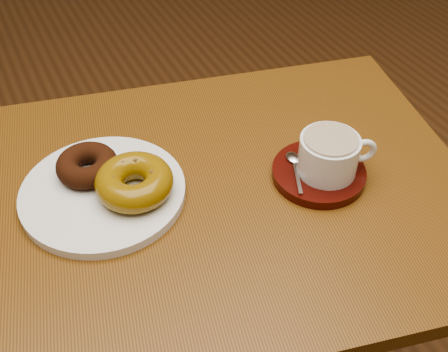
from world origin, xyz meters
name	(u,v)px	position (x,y,z in m)	size (l,w,h in m)	color
cafe_table	(213,240)	(0.04, -0.05, 0.64)	(0.93, 0.77, 0.76)	brown
donut_plate	(103,192)	(-0.12, 0.01, 0.77)	(0.25, 0.25, 0.02)	silver
donut_cinnamon	(87,165)	(-0.12, 0.05, 0.80)	(0.10, 0.10, 0.03)	#33160A
donut_caramel	(134,182)	(-0.07, -0.02, 0.80)	(0.16, 0.16, 0.04)	#83600E
saucer	(319,173)	(0.20, -0.10, 0.77)	(0.15, 0.15, 0.02)	#380B07
coffee_cup	(330,154)	(0.21, -0.11, 0.81)	(0.12, 0.09, 0.07)	silver
teaspoon	(294,161)	(0.18, -0.07, 0.78)	(0.05, 0.09, 0.01)	silver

